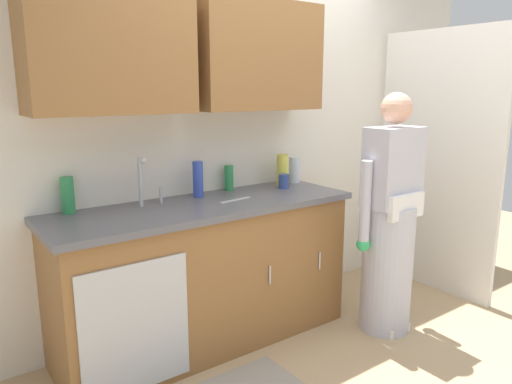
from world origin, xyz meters
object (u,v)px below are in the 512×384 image
Objects in this scene: bottle_soap at (68,195)px; bottle_cleaner_spray at (229,178)px; sink at (158,213)px; person_at_sink at (389,233)px; bottle_water_tall at (294,170)px; knife_on_counter at (235,200)px; bottle_water_short at (282,170)px; bottle_dish_liquid at (198,179)px; cup_by_sink at (284,181)px.

bottle_soap reaches higher than bottle_cleaner_spray.
sink is 1.54m from person_at_sink.
knife_on_counter is (-0.69, -0.23, -0.10)m from bottle_water_tall.
bottle_cleaner_spray is at bearing 168.55° from bottle_water_short.
sink is at bearing -27.89° from bottle_soap.
bottle_water_tall is 0.74m from knife_on_counter.
bottle_water_short is (1.06, 0.15, 0.13)m from sink.
bottle_dish_liquid is at bearing 178.40° from bottle_water_short.
person_at_sink is 1.06m from knife_on_counter.
bottle_cleaner_spray is at bearing 12.79° from bottle_dish_liquid.
bottle_water_tall is (1.20, 0.17, 0.11)m from sink.
bottle_soap is 0.81m from bottle_dish_liquid.
bottle_soap is 0.89× the size of bottle_dish_liquid.
sink reaches higher than cup_by_sink.
bottle_water_tall is 0.86× the size of bottle_water_short.
sink is 2.84× the size of bottle_cleaner_spray.
bottle_cleaner_spray is at bearing 19.48° from sink.
sink is 0.43m from bottle_dish_liquid.
cup_by_sink is at bearing -122.73° from bottle_water_short.
bottle_cleaner_spray is 0.33m from knife_on_counter.
bottle_soap is at bearing 152.11° from sink.
sink is 0.51m from knife_on_counter.
bottle_water_short is at bearing 114.62° from person_at_sink.
person_at_sink is 6.81× the size of bottle_dish_liquid.
bottle_water_tall is 0.14m from bottle_water_short.
sink is at bearing 166.41° from knife_on_counter.
bottle_dish_liquid is (-1.03, 0.75, 0.37)m from person_at_sink.
bottle_water_tall is at bearing -2.20° from bottle_soap.
bottle_cleaner_spray is at bearing 57.14° from knife_on_counter.
bottle_soap is at bearing 177.80° from bottle_water_tall.
sink reaches higher than bottle_water_tall.
bottle_water_short is 2.27× the size of cup_by_sink.
bottle_water_short is at bearing -11.45° from bottle_cleaner_spray.
bottle_water_short reaches higher than bottle_soap.
person_at_sink is 0.81m from cup_by_sink.
bottle_water_tall is 1.94× the size of cup_by_sink.
knife_on_counter is (-0.89, 0.53, 0.25)m from person_at_sink.
bottle_water_short is 1.31× the size of bottle_cleaner_spray.
person_at_sink is at bearing -75.38° from bottle_water_tall.
bottle_dish_liquid is at bearing 115.25° from knife_on_counter.
cup_by_sink is at bearing -9.92° from bottle_dish_liquid.
bottle_water_tall is 0.56m from bottle_cleaner_spray.
bottle_dish_liquid is (-0.70, 0.02, 0.00)m from bottle_water_short.
sink is 4.92× the size of cup_by_sink.
person_at_sink is at bearing -22.69° from sink.
person_at_sink is 6.75× the size of knife_on_counter.
knife_on_counter is at bearing 149.41° from person_at_sink.
person_at_sink is 2.04m from bottle_soap.
bottle_soap is 1.00m from knife_on_counter.
bottle_dish_liquid is (-0.83, -0.00, 0.02)m from bottle_water_tall.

